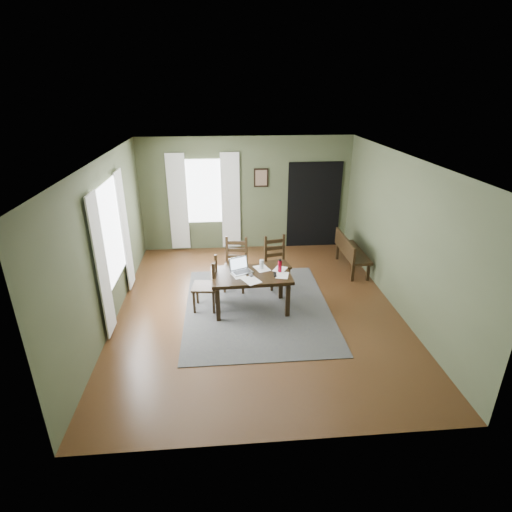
{
  "coord_description": "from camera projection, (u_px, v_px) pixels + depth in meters",
  "views": [
    {
      "loc": [
        -0.57,
        -6.32,
        3.75
      ],
      "look_at": [
        0.0,
        0.3,
        0.9
      ],
      "focal_mm": 28.0,
      "sensor_mm": 36.0,
      "label": 1
    }
  ],
  "objects": [
    {
      "name": "curtain_back_left",
      "position": [
        178.0,
        203.0,
        9.4
      ],
      "size": [
        0.44,
        0.03,
        2.3
      ],
      "color": "silver",
      "rests_on": "ground"
    },
    {
      "name": "curtain_left_near",
      "position": [
        102.0,
        267.0,
        6.08
      ],
      "size": [
        0.03,
        0.48,
        2.3
      ],
      "color": "silver",
      "rests_on": "ground"
    },
    {
      "name": "window_back",
      "position": [
        204.0,
        191.0,
        9.38
      ],
      "size": [
        1.0,
        0.01,
        1.5
      ],
      "color": "white",
      "rests_on": "ground"
    },
    {
      "name": "window_left",
      "position": [
        111.0,
        233.0,
        6.73
      ],
      "size": [
        0.01,
        1.3,
        1.7
      ],
      "color": "white",
      "rests_on": "ground"
    },
    {
      "name": "chair_back_left",
      "position": [
        236.0,
        265.0,
        7.83
      ],
      "size": [
        0.53,
        0.53,
        1.03
      ],
      "rotation": [
        0.0,
        0.0,
        -0.21
      ],
      "color": "black",
      "rests_on": "rug"
    },
    {
      "name": "curtain_back_right",
      "position": [
        231.0,
        201.0,
        9.5
      ],
      "size": [
        0.44,
        0.03,
        2.3
      ],
      "color": "silver",
      "rests_on": "ground"
    },
    {
      "name": "doorway_back",
      "position": [
        314.0,
        205.0,
        9.75
      ],
      "size": [
        1.3,
        0.03,
        2.1
      ],
      "color": "black",
      "rests_on": "ground"
    },
    {
      "name": "curtain_left_far",
      "position": [
        125.0,
        231.0,
        7.58
      ],
      "size": [
        0.03,
        0.48,
        2.3
      ],
      "color": "silver",
      "rests_on": "ground"
    },
    {
      "name": "dining_table",
      "position": [
        251.0,
        278.0,
        7.02
      ],
      "size": [
        1.42,
        0.89,
        0.7
      ],
      "rotation": [
        0.0,
        0.0,
        0.04
      ],
      "color": "black",
      "rests_on": "rug"
    },
    {
      "name": "ground",
      "position": [
        257.0,
        308.0,
        7.31
      ],
      "size": [
        5.0,
        6.0,
        0.01
      ],
      "color": "#492C16"
    },
    {
      "name": "drinking_glass",
      "position": [
        262.0,
        264.0,
        7.17
      ],
      "size": [
        0.1,
        0.1,
        0.17
      ],
      "primitive_type": "cylinder",
      "rotation": [
        0.0,
        0.0,
        0.35
      ],
      "color": "silver",
      "rests_on": "dining_table"
    },
    {
      "name": "room_shell",
      "position": [
        258.0,
        213.0,
        6.6
      ],
      "size": [
        5.02,
        6.02,
        2.71
      ],
      "color": "#475034",
      "rests_on": "ground"
    },
    {
      "name": "water_bottle",
      "position": [
        280.0,
        266.0,
        7.02
      ],
      "size": [
        0.08,
        0.08,
        0.24
      ],
      "rotation": [
        0.0,
        0.0,
        0.2
      ],
      "color": "#A40C24",
      "rests_on": "dining_table"
    },
    {
      "name": "framed_picture",
      "position": [
        261.0,
        178.0,
        9.37
      ],
      "size": [
        0.34,
        0.03,
        0.44
      ],
      "color": "black",
      "rests_on": "ground"
    },
    {
      "name": "laptop",
      "position": [
        240.0,
        268.0,
        7.07
      ],
      "size": [
        0.44,
        0.4,
        0.24
      ],
      "rotation": [
        0.0,
        0.0,
        0.41
      ],
      "color": "#B7B7BC",
      "rests_on": "dining_table"
    },
    {
      "name": "paper_c",
      "position": [
        262.0,
        268.0,
        7.19
      ],
      "size": [
        0.32,
        0.36,
        0.0
      ],
      "primitive_type": "cube",
      "rotation": [
        0.0,
        0.0,
        0.35
      ],
      "color": "white",
      "rests_on": "dining_table"
    },
    {
      "name": "rug",
      "position": [
        257.0,
        307.0,
        7.31
      ],
      "size": [
        2.6,
        3.2,
        0.01
      ],
      "color": "#3F3F3F",
      "rests_on": "ground"
    },
    {
      "name": "chair_end",
      "position": [
        208.0,
        285.0,
        7.09
      ],
      "size": [
        0.47,
        0.47,
        0.97
      ],
      "rotation": [
        0.0,
        0.0,
        -1.68
      ],
      "color": "black",
      "rests_on": "rug"
    },
    {
      "name": "computer_mouse",
      "position": [
        251.0,
        275.0,
        6.91
      ],
      "size": [
        0.08,
        0.1,
        0.03
      ],
      "primitive_type": "cube",
      "rotation": [
        0.0,
        0.0,
        0.27
      ],
      "color": "#3F3F42",
      "rests_on": "dining_table"
    },
    {
      "name": "paper_a",
      "position": [
        239.0,
        275.0,
        6.94
      ],
      "size": [
        0.3,
        0.34,
        0.0
      ],
      "primitive_type": "cube",
      "rotation": [
        0.0,
        0.0,
        0.35
      ],
      "color": "white",
      "rests_on": "dining_table"
    },
    {
      "name": "paper_e",
      "position": [
        251.0,
        280.0,
        6.75
      ],
      "size": [
        0.36,
        0.4,
        0.0
      ],
      "primitive_type": "cube",
      "rotation": [
        0.0,
        0.0,
        0.48
      ],
      "color": "white",
      "rests_on": "dining_table"
    },
    {
      "name": "paper_b",
      "position": [
        282.0,
        275.0,
        6.94
      ],
      "size": [
        0.27,
        0.32,
        0.0
      ],
      "primitive_type": "cube",
      "rotation": [
        0.0,
        0.0,
        -0.25
      ],
      "color": "white",
      "rests_on": "dining_table"
    },
    {
      "name": "bench",
      "position": [
        350.0,
        250.0,
        8.66
      ],
      "size": [
        0.43,
        1.34,
        0.76
      ],
      "rotation": [
        0.0,
        0.0,
        1.57
      ],
      "color": "black",
      "rests_on": "ground"
    },
    {
      "name": "tv_remote",
      "position": [
        275.0,
        274.0,
        6.95
      ],
      "size": [
        0.06,
        0.17,
        0.02
      ],
      "primitive_type": "cube",
      "rotation": [
        0.0,
        0.0,
        -0.05
      ],
      "color": "black",
      "rests_on": "dining_table"
    },
    {
      "name": "chair_back_right",
      "position": [
        277.0,
        262.0,
        7.96
      ],
      "size": [
        0.52,
        0.52,
        1.01
      ],
      "rotation": [
        0.0,
        0.0,
        0.2
      ],
      "color": "black",
      "rests_on": "rug"
    },
    {
      "name": "paper_d",
      "position": [
        280.0,
        269.0,
        7.17
      ],
      "size": [
        0.31,
        0.33,
        0.0
      ],
      "primitive_type": "cube",
      "rotation": [
        0.0,
        0.0,
        -0.52
      ],
      "color": "white",
      "rests_on": "dining_table"
    }
  ]
}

